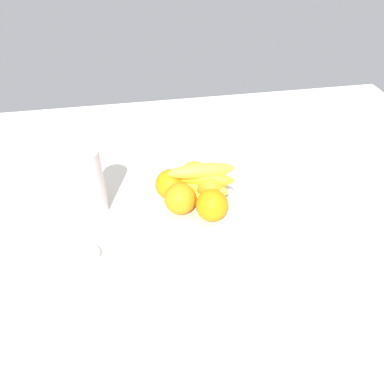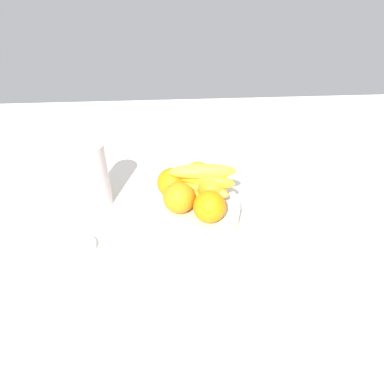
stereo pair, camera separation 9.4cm
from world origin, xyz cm
name	(u,v)px [view 2 (the right image)]	position (x,y,z in cm)	size (l,w,h in cm)	color
ground_plane	(206,216)	(0.00, 0.00, -1.50)	(180.00, 140.00, 3.00)	beige
fruit_bowl	(192,211)	(-3.90, -2.30, 2.46)	(25.01, 25.01, 4.92)	beige
orange_front_left	(179,198)	(-7.23, -4.35, 8.91)	(7.97, 7.97, 7.97)	orange
orange_front_right	(208,207)	(-0.26, -8.21, 8.91)	(7.97, 7.97, 7.97)	orange
orange_center	(212,188)	(1.19, -0.88, 8.91)	(7.97, 7.97, 7.97)	orange
orange_back_left	(198,176)	(-2.02, 4.39, 8.91)	(7.97, 7.97, 7.97)	orange
orange_back_right	(172,183)	(-8.84, 1.85, 8.91)	(7.97, 7.97, 7.97)	orange
banana_bunch	(200,183)	(-1.71, -0.41, 10.22)	(17.90, 15.14, 10.60)	yellow
thermos_tumbler	(94,175)	(-29.42, 5.55, 9.51)	(7.59, 7.59, 19.02)	#C1B6BD
jar_lid	(81,246)	(-31.60, -11.75, 0.66)	(7.39, 7.39, 1.32)	white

